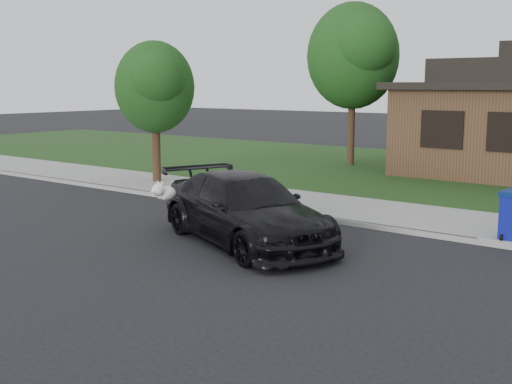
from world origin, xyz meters
The scene contains 7 objects.
ground centered at (0.00, 0.00, 0.00)m, with size 120.00×120.00×0.00m, color black.
sidewalk centered at (0.00, 5.00, 0.06)m, with size 60.00×3.00×0.12m, color gray.
curb centered at (0.00, 3.50, 0.06)m, with size 60.00×0.12×0.12m, color gray.
lawn centered at (0.00, 13.00, 0.07)m, with size 60.00×13.00×0.13m, color #193814.
sedan centered at (-0.17, 0.64, 0.73)m, with size 5.39×3.81×1.45m.
tree_0 centered at (-4.34, 12.88, 4.48)m, with size 3.78×3.60×6.34m.
tree_2 centered at (-7.38, 5.11, 3.27)m, with size 2.73×2.60×4.59m.
Camera 1 is at (7.95, -9.67, 3.29)m, focal length 45.00 mm.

